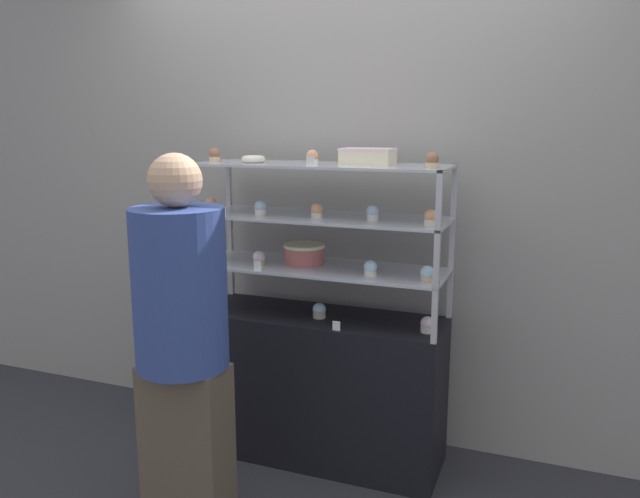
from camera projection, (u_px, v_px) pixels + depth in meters
The scene contains 29 objects.
ground_plane at pixel (320, 454), 3.18m from camera, with size 20.00×20.00×0.00m, color #2D2D33.
back_wall at pixel (344, 193), 3.24m from camera, with size 8.00×0.05×2.60m.
display_base at pixel (320, 386), 3.11m from camera, with size 1.21×0.41×0.74m.
display_riser_lower at pixel (320, 270), 2.99m from camera, with size 1.21×0.41×0.24m.
display_riser_middle at pixel (320, 219), 2.94m from camera, with size 1.21×0.41×0.24m.
display_riser_upper at pixel (320, 167), 2.89m from camera, with size 1.21×0.41×0.24m.
layer_cake_centerpiece at pixel (304, 254), 3.04m from camera, with size 0.20×0.20×0.10m.
sheet_cake_frosted at pixel (368, 156), 2.82m from camera, with size 0.23×0.16×0.07m.
cupcake_0 at pixel (213, 302), 3.14m from camera, with size 0.06×0.06×0.07m.
cupcake_1 at pixel (319, 311), 2.99m from camera, with size 0.06×0.06×0.07m.
cupcake_2 at pixel (427, 325), 2.78m from camera, with size 0.06×0.06×0.07m.
price_tag_0 at pixel (336, 326), 2.81m from camera, with size 0.04×0.00×0.04m.
cupcake_3 at pixel (216, 253), 3.13m from camera, with size 0.06×0.06×0.07m.
cupcake_4 at pixel (259, 258), 3.01m from camera, with size 0.06×0.06×0.07m.
cupcake_5 at pixel (370, 269), 2.80m from camera, with size 0.06×0.06×0.07m.
cupcake_6 at pixel (427, 274), 2.70m from camera, with size 0.06×0.06×0.07m.
price_tag_1 at pixel (258, 266), 2.89m from camera, with size 0.04×0.00×0.04m.
cupcake_7 at pixel (211, 205), 3.08m from camera, with size 0.06×0.06×0.07m.
cupcake_8 at pixel (260, 208), 2.96m from camera, with size 0.06×0.06×0.07m.
cupcake_9 at pixel (317, 211), 2.86m from camera, with size 0.06×0.06×0.07m.
cupcake_10 at pixel (373, 213), 2.81m from camera, with size 0.06×0.06×0.07m.
cupcake_11 at pixel (431, 218), 2.66m from camera, with size 0.06×0.06×0.07m.
price_tag_2 at pixel (222, 212), 2.91m from camera, with size 0.04×0.00×0.04m.
cupcake_12 at pixel (215, 155), 3.03m from camera, with size 0.06×0.06×0.07m.
cupcake_13 at pixel (312, 157), 2.83m from camera, with size 0.06×0.06×0.07m.
cupcake_14 at pixel (432, 161), 2.60m from camera, with size 0.06×0.06×0.07m.
price_tag_3 at pixel (310, 161), 2.70m from camera, with size 0.04×0.00×0.04m.
donut_glazed at pixel (253, 159), 2.97m from camera, with size 0.11×0.11×0.03m.
customer_figure at pixel (182, 339), 2.44m from camera, with size 0.36×0.36×1.55m.
Camera 1 is at (1.04, -2.71, 1.66)m, focal length 35.00 mm.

